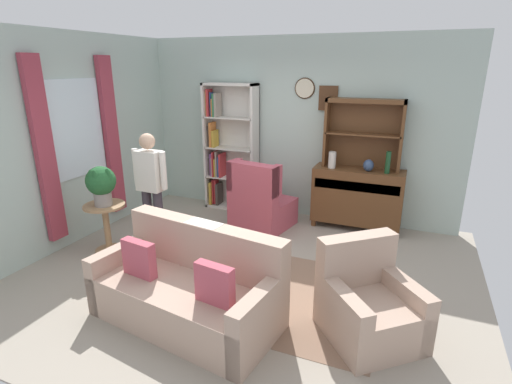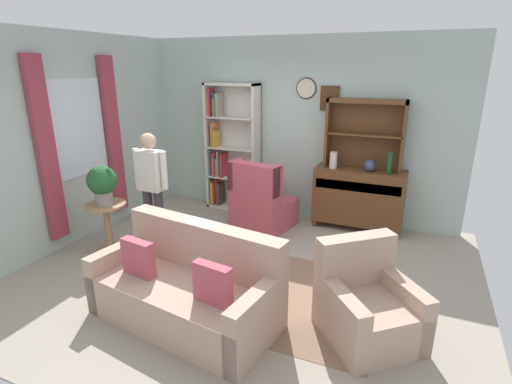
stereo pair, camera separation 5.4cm
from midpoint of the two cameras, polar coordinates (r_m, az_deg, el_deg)
name	(u,v)px [view 2 (the right image)]	position (r m, az deg, el deg)	size (l,w,h in m)	color
ground_plane	(242,271)	(4.82, -1.74, -11.45)	(5.40, 4.60, 0.02)	#9E9384
wall_back	(298,129)	(6.27, 6.44, 9.13)	(5.00, 0.09, 2.80)	#ADC1B7
wall_left	(72,141)	(5.83, -25.09, 6.82)	(0.16, 4.20, 2.80)	#ADC1B7
area_rug	(247,286)	(4.51, -1.01, -13.52)	(2.89, 1.73, 0.01)	#846651
bookshelf	(228,150)	(6.59, -3.82, 6.21)	(0.90, 0.30, 2.10)	silver
sideboard	(358,196)	(6.00, 14.99, -0.59)	(1.30, 0.45, 0.92)	brown
sideboard_hutch	(366,124)	(5.87, 15.99, 9.48)	(1.10, 0.26, 1.00)	brown
vase_tall	(333,160)	(5.84, 11.51, 4.59)	(0.11, 0.11, 0.24)	beige
vase_round	(370,166)	(5.79, 16.56, 3.71)	(0.15, 0.15, 0.17)	#33476B
bottle_wine	(389,163)	(5.73, 19.17, 4.04)	(0.07, 0.07, 0.31)	#194223
couch_floral	(187,289)	(3.92, -9.59, -13.79)	(1.91, 1.11, 0.90)	tan
armchair_floral	(367,307)	(3.80, 16.31, -15.90)	(1.08, 1.08, 0.88)	tan
wingback_chair	(261,204)	(5.84, 1.00, -1.77)	(0.92, 0.93, 1.05)	#B74C5B
plant_stand	(107,222)	(5.48, -20.64, -4.12)	(0.52, 0.52, 0.66)	#A87F56
potted_plant_large	(102,183)	(5.26, -21.33, 1.30)	(0.37, 0.37, 0.51)	gray
person_reading	(152,183)	(5.22, -14.74, 1.25)	(0.52, 0.22, 1.56)	#38333D
coffee_table	(224,248)	(4.57, -4.33, -8.14)	(0.80, 0.50, 0.42)	brown
book_stack	(212,238)	(4.55, -6.08, -6.76)	(0.22, 0.13, 0.09)	#B22D33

